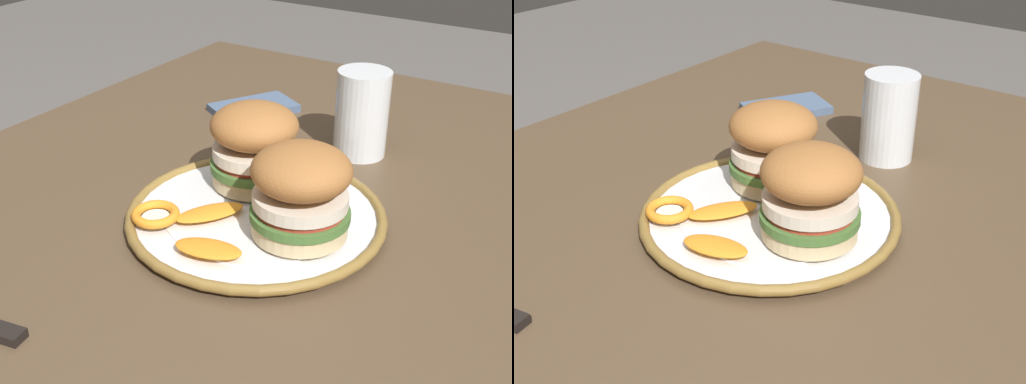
{
  "view_description": "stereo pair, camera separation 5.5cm",
  "coord_description": "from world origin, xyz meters",
  "views": [
    {
      "loc": [
        0.48,
        0.37,
        1.16
      ],
      "look_at": [
        -0.05,
        0.03,
        0.81
      ],
      "focal_mm": 45.13,
      "sensor_mm": 36.0,
      "label": 1
    },
    {
      "loc": [
        0.45,
        0.41,
        1.16
      ],
      "look_at": [
        -0.05,
        0.03,
        0.81
      ],
      "focal_mm": 45.13,
      "sensor_mm": 36.0,
      "label": 2
    }
  ],
  "objects": [
    {
      "name": "sandwich_half_right",
      "position": [
        -0.03,
        0.09,
        0.84
      ],
      "size": [
        0.15,
        0.15,
        0.1
      ],
      "color": "beige",
      "rests_on": "dinner_plate"
    },
    {
      "name": "drinking_glass",
      "position": [
        -0.28,
        0.05,
        0.82
      ],
      "size": [
        0.07,
        0.07,
        0.12
      ],
      "color": "white",
      "rests_on": "dining_table"
    },
    {
      "name": "sandwich_half_left",
      "position": [
        -0.1,
        -0.01,
        0.84
      ],
      "size": [
        0.15,
        0.15,
        0.1
      ],
      "color": "beige",
      "rests_on": "dinner_plate"
    },
    {
      "name": "dining_table",
      "position": [
        0.0,
        0.0,
        0.66
      ],
      "size": [
        1.26,
        0.87,
        0.77
      ],
      "color": "brown",
      "rests_on": "ground"
    },
    {
      "name": "orange_peel_curled",
      "position": [
        0.03,
        -0.05,
        0.79
      ],
      "size": [
        0.08,
        0.08,
        0.01
      ],
      "color": "orange",
      "rests_on": "dinner_plate"
    },
    {
      "name": "dinner_plate",
      "position": [
        -0.05,
        0.03,
        0.78
      ],
      "size": [
        0.3,
        0.3,
        0.02
      ],
      "color": "white",
      "rests_on": "dining_table"
    },
    {
      "name": "orange_peel_strip_long",
      "position": [
        -0.01,
        -0.01,
        0.79
      ],
      "size": [
        0.08,
        0.07,
        0.01
      ],
      "color": "orange",
      "rests_on": "dinner_plate"
    },
    {
      "name": "folded_napkin",
      "position": [
        -0.33,
        -0.16,
        0.77
      ],
      "size": [
        0.15,
        0.13,
        0.01
      ],
      "primitive_type": "cube",
      "rotation": [
        0.0,
        0.0,
        2.62
      ],
      "color": "slate",
      "rests_on": "dining_table"
    },
    {
      "name": "orange_peel_strip_short",
      "position": [
        0.05,
        0.03,
        0.79
      ],
      "size": [
        0.05,
        0.08,
        0.01
      ],
      "color": "orange",
      "rests_on": "dinner_plate"
    }
  ]
}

